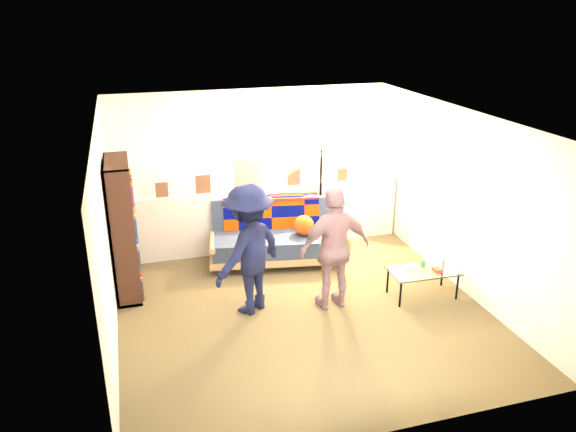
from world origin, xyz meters
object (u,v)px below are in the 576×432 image
at_px(coffee_table, 424,272).
at_px(futon_sofa, 274,237).
at_px(person_right, 335,249).
at_px(bookshelf, 123,233).
at_px(person_left, 249,250).
at_px(floor_lamp, 320,175).

bearing_deg(coffee_table, futon_sofa, 134.43).
xyz_separation_m(coffee_table, person_right, (-1.22, 0.10, 0.45)).
bearing_deg(bookshelf, person_right, -24.25).
relative_size(coffee_table, person_left, 0.55).
relative_size(futon_sofa, coffee_table, 2.19).
xyz_separation_m(bookshelf, coffee_table, (3.72, -1.22, -0.50)).
height_order(bookshelf, floor_lamp, bookshelf).
relative_size(futon_sofa, bookshelf, 1.10).
distance_m(futon_sofa, bookshelf, 2.22).
bearing_deg(bookshelf, person_left, -32.16).
height_order(person_left, person_right, person_left).
bearing_deg(futon_sofa, floor_lamp, 23.59).
bearing_deg(coffee_table, bookshelf, 161.82).
relative_size(bookshelf, floor_lamp, 1.12).
relative_size(futon_sofa, floor_lamp, 1.23).
xyz_separation_m(coffee_table, floor_lamp, (-0.75, 1.99, 0.81)).
xyz_separation_m(futon_sofa, person_right, (0.37, -1.53, 0.42)).
height_order(bookshelf, coffee_table, bookshelf).
bearing_deg(person_left, futon_sofa, -153.04).
bearing_deg(person_left, coffee_table, 136.24).
relative_size(bookshelf, person_right, 1.14).
relative_size(futon_sofa, person_right, 1.26).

